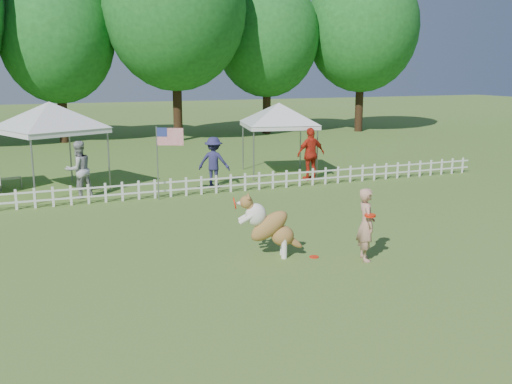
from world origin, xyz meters
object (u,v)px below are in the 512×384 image
at_px(flag_pole, 158,163).
at_px(spectator_a, 79,170).
at_px(frisbee_on_turf, 314,257).
at_px(canopy_tent_left, 53,148).
at_px(canopy_tent_right, 279,139).
at_px(spectator_b, 214,162).
at_px(handler, 366,224).
at_px(dog, 270,226).
at_px(spectator_c, 311,154).

distance_m(flag_pole, spectator_a, 2.53).
height_order(frisbee_on_turf, canopy_tent_left, canopy_tent_left).
height_order(canopy_tent_right, spectator_b, canopy_tent_right).
bearing_deg(frisbee_on_turf, flag_pole, 106.13).
xyz_separation_m(frisbee_on_turf, canopy_tent_left, (-4.83, 9.18, 1.42)).
bearing_deg(handler, dog, 78.35).
bearing_deg(flag_pole, spectator_b, 57.23).
relative_size(flag_pole, spectator_b, 1.35).
height_order(flag_pole, spectator_b, flag_pole).
relative_size(spectator_b, spectator_c, 0.89).
xyz_separation_m(spectator_b, spectator_c, (3.57, -0.29, 0.11)).
bearing_deg(spectator_a, canopy_tent_right, 167.76).
bearing_deg(spectator_c, handler, 64.58).
relative_size(spectator_a, spectator_c, 0.94).
height_order(handler, canopy_tent_right, canopy_tent_right).
bearing_deg(flag_pole, spectator_a, 176.75).
relative_size(canopy_tent_right, spectator_c, 1.40).
xyz_separation_m(frisbee_on_turf, canopy_tent_right, (3.30, 9.37, 1.32)).
bearing_deg(dog, spectator_c, 74.79).
relative_size(dog, spectator_c, 0.72).
height_order(dog, spectator_b, spectator_b).
relative_size(dog, spectator_b, 0.81).
bearing_deg(frisbee_on_turf, canopy_tent_right, 70.61).
height_order(handler, canopy_tent_left, canopy_tent_left).
bearing_deg(spectator_c, canopy_tent_right, -75.66).
xyz_separation_m(flag_pole, spectator_b, (2.24, 1.42, -0.29)).
height_order(canopy_tent_left, flag_pole, canopy_tent_left).
relative_size(frisbee_on_turf, spectator_c, 0.11).
xyz_separation_m(frisbee_on_turf, spectator_c, (3.88, 7.80, 0.94)).
height_order(dog, canopy_tent_right, canopy_tent_right).
bearing_deg(spectator_a, spectator_c, 155.88).
distance_m(dog, canopy_tent_left, 9.68).
height_order(handler, flag_pole, flag_pole).
bearing_deg(spectator_c, spectator_b, -10.48).
xyz_separation_m(canopy_tent_right, flag_pole, (-5.23, -2.70, -0.19)).
xyz_separation_m(canopy_tent_left, canopy_tent_right, (8.13, 0.19, -0.11)).
height_order(spectator_a, spectator_b, spectator_a).
bearing_deg(spectator_b, handler, 124.61).
distance_m(spectator_a, spectator_b, 4.47).
bearing_deg(frisbee_on_turf, dog, 156.23).
distance_m(spectator_b, spectator_c, 3.58).
bearing_deg(flag_pole, frisbee_on_turf, -48.96).
height_order(dog, canopy_tent_left, canopy_tent_left).
distance_m(canopy_tent_left, canopy_tent_right, 8.13).
xyz_separation_m(handler, canopy_tent_right, (2.37, 9.90, 0.55)).
relative_size(dog, canopy_tent_left, 0.48).
xyz_separation_m(handler, flag_pole, (-2.85, 7.20, 0.36)).
relative_size(flag_pole, spectator_a, 1.27).
xyz_separation_m(canopy_tent_right, spectator_b, (-2.99, -1.28, -0.48)).
distance_m(handler, spectator_a, 9.81).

